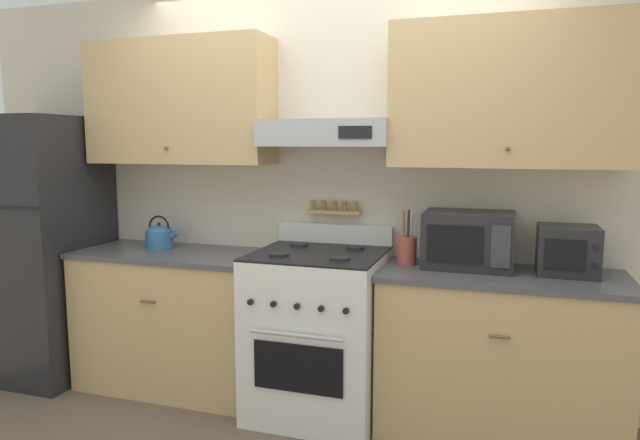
{
  "coord_description": "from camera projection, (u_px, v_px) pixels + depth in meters",
  "views": [
    {
      "loc": [
        1.0,
        -2.79,
        1.58
      ],
      "look_at": [
        0.01,
        0.25,
        1.14
      ],
      "focal_mm": 32.0,
      "sensor_mm": 36.0,
      "label": 1
    }
  ],
  "objects": [
    {
      "name": "refrigerator",
      "position": [
        41.0,
        247.0,
        3.86
      ],
      "size": [
        0.71,
        0.74,
        1.75
      ],
      "color": "#232326",
      "rests_on": "ground_plane"
    },
    {
      "name": "ground_plane",
      "position": [
        304.0,
        430.0,
        3.15
      ],
      "size": [
        16.0,
        16.0,
        0.0
      ],
      "primitive_type": "plane",
      "color": "brown"
    },
    {
      "name": "counter_left",
      "position": [
        177.0,
        319.0,
        3.69
      ],
      "size": [
        1.24,
        0.61,
        0.89
      ],
      "color": "tan",
      "rests_on": "ground_plane"
    },
    {
      "name": "microwave",
      "position": [
        468.0,
        240.0,
        3.14
      ],
      "size": [
        0.48,
        0.35,
        0.31
      ],
      "color": "#232326",
      "rests_on": "counter_right"
    },
    {
      "name": "wall_back",
      "position": [
        336.0,
        158.0,
        3.48
      ],
      "size": [
        5.2,
        0.46,
        2.55
      ],
      "color": "beige",
      "rests_on": "ground_plane"
    },
    {
      "name": "tea_kettle",
      "position": [
        160.0,
        236.0,
        3.74
      ],
      "size": [
        0.23,
        0.18,
        0.21
      ],
      "color": "teal",
      "rests_on": "counter_left"
    },
    {
      "name": "utensil_crock",
      "position": [
        407.0,
        249.0,
        3.24
      ],
      "size": [
        0.11,
        0.11,
        0.31
      ],
      "color": "#B24C42",
      "rests_on": "counter_right"
    },
    {
      "name": "counter_right",
      "position": [
        499.0,
        354.0,
        3.08
      ],
      "size": [
        1.27,
        0.61,
        0.89
      ],
      "color": "tan",
      "rests_on": "ground_plane"
    },
    {
      "name": "toaster_oven",
      "position": [
        567.0,
        250.0,
        2.97
      ],
      "size": [
        0.3,
        0.29,
        0.26
      ],
      "color": "#232326",
      "rests_on": "counter_right"
    },
    {
      "name": "stove_range",
      "position": [
        318.0,
        332.0,
        3.32
      ],
      "size": [
        0.73,
        0.73,
        1.08
      ],
      "color": "white",
      "rests_on": "ground_plane"
    }
  ]
}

